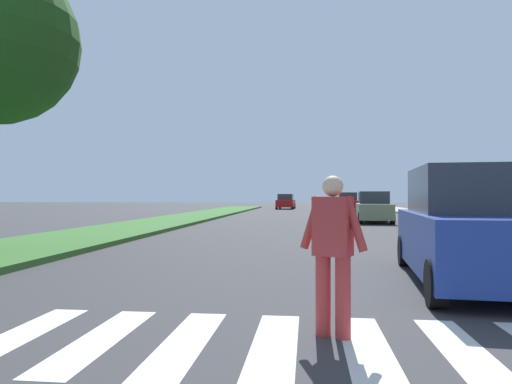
{
  "coord_description": "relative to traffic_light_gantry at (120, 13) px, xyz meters",
  "views": [
    {
      "loc": [
        -0.57,
        3.61,
        1.48
      ],
      "look_at": [
        -1.96,
        16.01,
        1.58
      ],
      "focal_mm": 32.27,
      "sensor_mm": 36.0,
      "label": 1
    }
  ],
  "objects": [
    {
      "name": "sidewalk_right",
      "position": [
        11.82,
        17.36,
        -4.32
      ],
      "size": [
        3.0,
        64.0,
        0.15
      ],
      "primitive_type": "cube",
      "color": "#9E9991",
      "rests_on": "ground_plane"
    },
    {
      "name": "crosswalk",
      "position": [
        3.54,
        -2.48,
        -4.39
      ],
      "size": [
        7.65,
        2.2,
        0.01
      ],
      "color": "silver",
      "rests_on": "ground_plane"
    },
    {
      "name": "ground_plane",
      "position": [
        3.54,
        19.36,
        -4.4
      ],
      "size": [
        140.0,
        140.0,
        0.0
      ],
      "primitive_type": "plane",
      "color": "#38383A"
    },
    {
      "name": "traffic_light_gantry",
      "position": [
        0.0,
        0.0,
        0.0
      ],
      "size": [
        9.9,
        0.3,
        6.0
      ],
      "color": "gold",
      "rests_on": "median_strip"
    },
    {
      "name": "pedestrian_performer",
      "position": [
        3.23,
        -2.14,
        -3.47
      ],
      "size": [
        0.72,
        0.39,
        1.69
      ],
      "color": "#B23333",
      "rests_on": "ground_plane"
    },
    {
      "name": "median_strip",
      "position": [
        -4.58,
        17.36,
        -4.32
      ],
      "size": [
        3.82,
        64.0,
        0.15
      ],
      "primitive_type": "cube",
      "color": "#386B2D",
      "rests_on": "ground_plane"
    },
    {
      "name": "sedan_midblock",
      "position": [
        6.59,
        18.79,
        -3.61
      ],
      "size": [
        2.08,
        4.4,
        1.71
      ],
      "color": "gray",
      "rests_on": "ground_plane"
    },
    {
      "name": "sedan_far_horizon",
      "position": [
        0.6,
        43.52,
        -3.63
      ],
      "size": [
        2.04,
        4.34,
        1.65
      ],
      "color": "maroon",
      "rests_on": "ground_plane"
    },
    {
      "name": "suv_crossing",
      "position": [
        5.69,
        1.08,
        -3.47
      ],
      "size": [
        2.36,
        4.76,
        1.97
      ],
      "color": "navy",
      "rests_on": "ground_plane"
    },
    {
      "name": "sedan_distant",
      "position": [
        6.48,
        33.87,
        -3.59
      ],
      "size": [
        1.98,
        4.45,
        1.75
      ],
      "color": "maroon",
      "rests_on": "ground_plane"
    }
  ]
}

